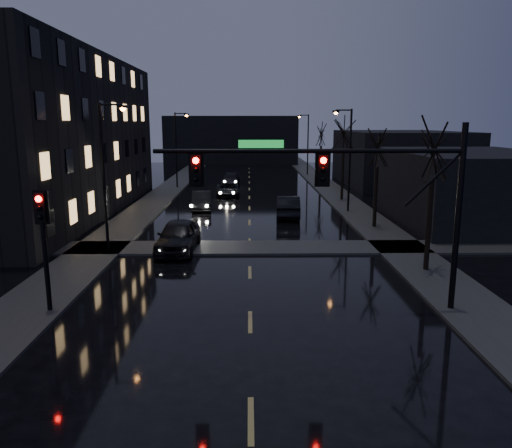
{
  "coord_description": "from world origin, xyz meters",
  "views": [
    {
      "loc": [
        -0.03,
        -8.75,
        7.0
      ],
      "look_at": [
        0.23,
        9.83,
        3.2
      ],
      "focal_mm": 35.0,
      "sensor_mm": 36.0,
      "label": 1
    }
  ],
  "objects_px": {
    "oncoming_car_d": "(231,179)",
    "oncoming_car_c": "(228,190)",
    "oncoming_car_b": "(202,201)",
    "lead_car": "(288,206)",
    "oncoming_car_a": "(178,236)"
  },
  "relations": [
    {
      "from": "oncoming_car_d",
      "to": "oncoming_car_c",
      "type": "bearing_deg",
      "value": -87.75
    },
    {
      "from": "oncoming_car_b",
      "to": "lead_car",
      "type": "xyz_separation_m",
      "value": [
        6.79,
        -3.46,
        0.08
      ]
    },
    {
      "from": "oncoming_car_d",
      "to": "lead_car",
      "type": "bearing_deg",
      "value": -73.55
    },
    {
      "from": "oncoming_car_d",
      "to": "lead_car",
      "type": "xyz_separation_m",
      "value": [
        4.97,
        -19.52,
        0.15
      ]
    },
    {
      "from": "oncoming_car_a",
      "to": "oncoming_car_d",
      "type": "relative_size",
      "value": 1.12
    },
    {
      "from": "oncoming_car_c",
      "to": "oncoming_car_d",
      "type": "xyz_separation_m",
      "value": [
        -0.01,
        8.74,
        0.01
      ]
    },
    {
      "from": "oncoming_car_d",
      "to": "lead_car",
      "type": "height_order",
      "value": "lead_car"
    },
    {
      "from": "oncoming_car_c",
      "to": "lead_car",
      "type": "bearing_deg",
      "value": -68.68
    },
    {
      "from": "oncoming_car_a",
      "to": "oncoming_car_c",
      "type": "xyz_separation_m",
      "value": [
        1.86,
        20.82,
        -0.22
      ]
    },
    {
      "from": "oncoming_car_a",
      "to": "oncoming_car_d",
      "type": "bearing_deg",
      "value": 88.77
    },
    {
      "from": "oncoming_car_a",
      "to": "lead_car",
      "type": "relative_size",
      "value": 1.04
    },
    {
      "from": "oncoming_car_a",
      "to": "lead_car",
      "type": "distance_m",
      "value": 12.13
    },
    {
      "from": "oncoming_car_b",
      "to": "oncoming_car_d",
      "type": "xyz_separation_m",
      "value": [
        1.83,
        16.06,
        -0.07
      ]
    },
    {
      "from": "oncoming_car_b",
      "to": "oncoming_car_c",
      "type": "distance_m",
      "value": 7.55
    },
    {
      "from": "oncoming_car_b",
      "to": "oncoming_car_c",
      "type": "height_order",
      "value": "oncoming_car_b"
    }
  ]
}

